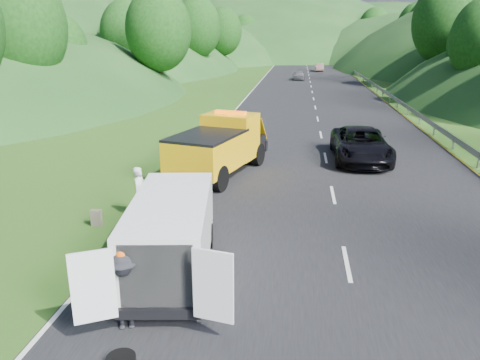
# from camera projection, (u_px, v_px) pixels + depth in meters

# --- Properties ---
(ground) EXTENTS (320.00, 320.00, 0.00)m
(ground) POSITION_uv_depth(u_px,v_px,m) (249.00, 231.00, 15.50)
(ground) COLOR #38661E
(ground) RESTS_ON ground
(road_surface) EXTENTS (14.00, 200.00, 0.02)m
(road_surface) POSITION_uv_depth(u_px,v_px,m) (312.00, 92.00, 53.05)
(road_surface) COLOR black
(road_surface) RESTS_ON ground
(guardrail) EXTENTS (0.06, 140.00, 1.52)m
(guardrail) POSITION_uv_depth(u_px,v_px,m) (364.00, 82.00, 64.03)
(guardrail) COLOR gray
(guardrail) RESTS_ON ground
(tree_line_left) EXTENTS (14.00, 140.00, 14.00)m
(tree_line_left) POSITION_uv_depth(u_px,v_px,m) (170.00, 76.00, 74.59)
(tree_line_left) COLOR #245A1A
(tree_line_left) RESTS_ON ground
(tree_line_right) EXTENTS (14.00, 140.00, 14.00)m
(tree_line_right) POSITION_uv_depth(u_px,v_px,m) (444.00, 78.00, 69.65)
(tree_line_right) COLOR #245A1A
(tree_line_right) RESTS_ON ground
(hills_backdrop) EXTENTS (201.00, 288.60, 44.00)m
(hills_backdrop) POSITION_uv_depth(u_px,v_px,m) (317.00, 56.00, 142.38)
(hills_backdrop) COLOR #2D5B23
(hills_backdrop) RESTS_ON ground
(tow_truck) EXTENTS (4.05, 6.88, 2.79)m
(tow_truck) POSITION_uv_depth(u_px,v_px,m) (220.00, 146.00, 21.40)
(tow_truck) COLOR black
(tow_truck) RESTS_ON ground
(white_van) EXTENTS (3.38, 6.33, 2.15)m
(white_van) POSITION_uv_depth(u_px,v_px,m) (172.00, 231.00, 12.46)
(white_van) COLOR black
(white_van) RESTS_ON ground
(woman) EXTENTS (0.57, 0.72, 1.81)m
(woman) POSITION_uv_depth(u_px,v_px,m) (142.00, 216.00, 16.73)
(woman) COLOR silver
(woman) RESTS_ON ground
(child) EXTENTS (0.55, 0.46, 1.02)m
(child) POSITION_uv_depth(u_px,v_px,m) (163.00, 233.00, 15.32)
(child) COLOR #D5D371
(child) RESTS_ON ground
(worker) EXTENTS (1.32, 1.03, 1.79)m
(worker) POSITION_uv_depth(u_px,v_px,m) (127.00, 327.00, 10.38)
(worker) COLOR black
(worker) RESTS_ON ground
(suitcase) EXTENTS (0.35, 0.20, 0.57)m
(suitcase) POSITION_uv_depth(u_px,v_px,m) (96.00, 218.00, 15.84)
(suitcase) COLOR #625A49
(suitcase) RESTS_ON ground
(passing_suv) EXTENTS (2.79, 5.95, 1.65)m
(passing_suv) POSITION_uv_depth(u_px,v_px,m) (360.00, 161.00, 24.16)
(passing_suv) COLOR black
(passing_suv) RESTS_ON ground
(dist_car_a) EXTENTS (1.53, 3.81, 1.30)m
(dist_car_a) POSITION_uv_depth(u_px,v_px,m) (298.00, 80.00, 67.49)
(dist_car_a) COLOR #525357
(dist_car_a) RESTS_ON ground
(dist_car_b) EXTENTS (1.49, 4.27, 1.41)m
(dist_car_b) POSITION_uv_depth(u_px,v_px,m) (319.00, 71.00, 83.08)
(dist_car_b) COLOR brown
(dist_car_b) RESTS_ON ground
(dist_car_c) EXTENTS (1.92, 4.73, 1.37)m
(dist_car_c) POSITION_uv_depth(u_px,v_px,m) (310.00, 64.00, 104.77)
(dist_car_c) COLOR #8C4649
(dist_car_c) RESTS_ON ground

